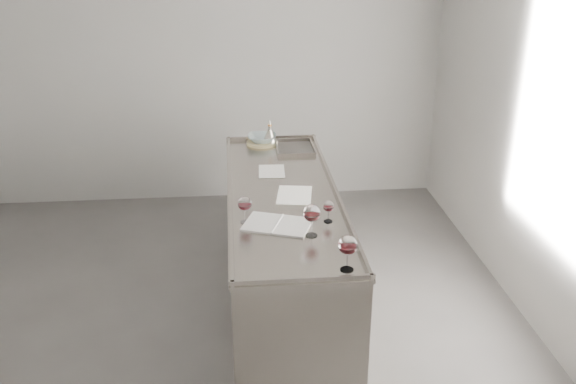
{
  "coord_description": "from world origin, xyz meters",
  "views": [
    {
      "loc": [
        0.16,
        -3.76,
        2.68
      ],
      "look_at": [
        0.52,
        0.13,
        1.02
      ],
      "focal_mm": 40.0,
      "sensor_mm": 36.0,
      "label": 1
    }
  ],
  "objects": [
    {
      "name": "room_shell",
      "position": [
        0.0,
        0.0,
        1.4
      ],
      "size": [
        4.54,
        5.04,
        2.84
      ],
      "color": "#4F4C4A",
      "rests_on": "ground"
    },
    {
      "name": "trivet",
      "position": [
        0.41,
        1.38,
        0.95
      ],
      "size": [
        0.31,
        0.31,
        0.02
      ],
      "primitive_type": "cylinder",
      "rotation": [
        0.0,
        0.0,
        0.2
      ],
      "color": "#C5B880",
      "rests_on": "counter"
    },
    {
      "name": "wine_glass_small",
      "position": [
        0.74,
        -0.17,
        1.04
      ],
      "size": [
        0.07,
        0.07,
        0.14
      ],
      "rotation": [
        0.0,
        0.0,
        0.13
      ],
      "color": "white",
      "rests_on": "counter"
    },
    {
      "name": "counter",
      "position": [
        0.5,
        0.3,
        0.47
      ],
      "size": [
        0.77,
        2.42,
        0.97
      ],
      "color": "gray",
      "rests_on": "ground"
    },
    {
      "name": "loose_paper_under",
      "position": [
        0.45,
        0.72,
        0.94
      ],
      "size": [
        0.21,
        0.28,
        0.0
      ],
      "primitive_type": "cube",
      "rotation": [
        0.0,
        0.0,
        -0.05
      ],
      "color": "silver",
      "rests_on": "counter"
    },
    {
      "name": "notebook",
      "position": [
        0.42,
        -0.2,
        0.95
      ],
      "size": [
        0.47,
        0.4,
        0.02
      ],
      "rotation": [
        0.0,
        0.0,
        -0.35
      ],
      "color": "silver",
      "rests_on": "counter"
    },
    {
      "name": "ceramic_bowl",
      "position": [
        0.41,
        1.38,
        0.99
      ],
      "size": [
        0.26,
        0.26,
        0.06
      ],
      "primitive_type": "imported",
      "rotation": [
        0.0,
        0.0,
        -0.09
      ],
      "color": "#8CA0A3",
      "rests_on": "trivet"
    },
    {
      "name": "wine_glass_right",
      "position": [
        0.75,
        -0.78,
        1.09
      ],
      "size": [
        0.1,
        0.1,
        0.21
      ],
      "rotation": [
        0.0,
        0.0,
        0.39
      ],
      "color": "white",
      "rests_on": "counter"
    },
    {
      "name": "wine_funnel",
      "position": [
        0.48,
        1.38,
        1.0
      ],
      "size": [
        0.14,
        0.14,
        0.21
      ],
      "rotation": [
        0.0,
        0.0,
        0.13
      ],
      "color": "#ACA699",
      "rests_on": "counter"
    },
    {
      "name": "loose_paper_top",
      "position": [
        0.57,
        0.26,
        0.94
      ],
      "size": [
        0.28,
        0.36,
        0.0
      ],
      "primitive_type": "cube",
      "rotation": [
        0.0,
        0.0,
        -0.16
      ],
      "color": "white",
      "rests_on": "counter"
    },
    {
      "name": "wine_glass_left",
      "position": [
        0.22,
        -0.14,
        1.06
      ],
      "size": [
        0.09,
        0.09,
        0.17
      ],
      "rotation": [
        0.0,
        0.0,
        0.2
      ],
      "color": "white",
      "rests_on": "counter"
    },
    {
      "name": "wine_glass_middle",
      "position": [
        0.61,
        -0.36,
        1.08
      ],
      "size": [
        0.1,
        0.1,
        0.2
      ],
      "rotation": [
        0.0,
        0.0,
        -0.1
      ],
      "color": "white",
      "rests_on": "counter"
    }
  ]
}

